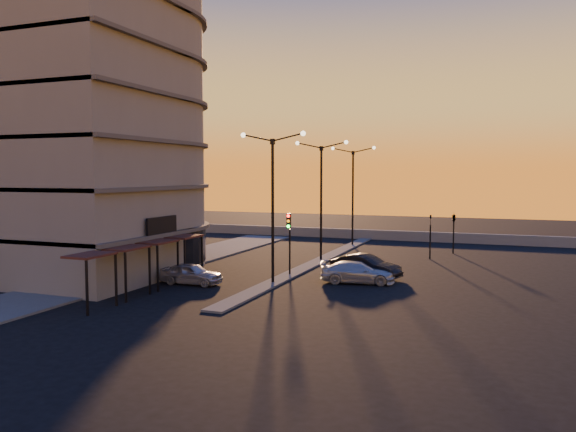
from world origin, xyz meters
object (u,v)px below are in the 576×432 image
Objects in this scene: car_hatchback at (191,274)px; car_sedan at (365,266)px; traffic_light_main at (289,234)px; streetlamp_mid at (321,191)px; car_wagon at (357,272)px.

car_sedan is (9.72, 5.97, 0.10)m from car_hatchback.
car_hatchback is (-4.72, -4.84, -2.21)m from traffic_light_main.
streetlamp_mid is 13.77m from car_hatchback.
streetlamp_mid is 9.17m from car_sedan.
traffic_light_main reaches higher than car_sedan.
car_wagon is (-0.09, -1.85, -0.10)m from car_sedan.
car_sedan reaches higher than car_wagon.
traffic_light_main is at bearing -46.47° from car_hatchback.
car_hatchback is (-4.72, -11.97, -4.92)m from streetlamp_mid.
streetlamp_mid is 2.01× the size of car_sedan.
streetlamp_mid is 2.24× the size of traffic_light_main.
car_sedan is at bearing -60.62° from car_hatchback.
traffic_light_main is (0.00, -7.13, -2.70)m from streetlamp_mid.
streetlamp_mid reaches higher than traffic_light_main.
car_hatchback is 0.84× the size of car_sedan.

